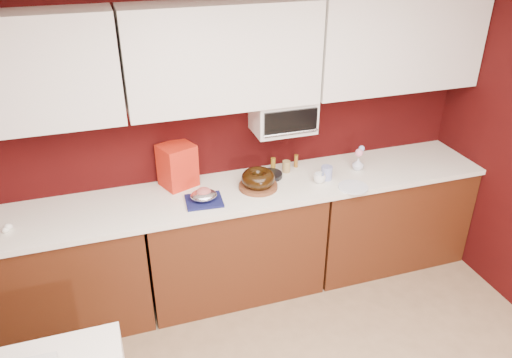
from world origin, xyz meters
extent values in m
cube|color=#330706|center=(0.00, 2.25, 1.25)|extent=(4.00, 0.02, 2.50)
cube|color=#4B220F|center=(-1.33, 1.94, 0.43)|extent=(1.31, 0.58, 0.86)
cube|color=#4B220F|center=(0.00, 1.94, 0.43)|extent=(1.31, 0.58, 0.86)
cube|color=#4B220F|center=(1.33, 1.94, 0.43)|extent=(1.31, 0.58, 0.86)
cube|color=white|center=(0.00, 1.94, 0.88)|extent=(4.00, 0.62, 0.04)
cube|color=white|center=(-1.33, 2.08, 1.85)|extent=(1.31, 0.33, 0.70)
cube|color=white|center=(0.00, 2.08, 1.85)|extent=(1.31, 0.33, 0.70)
cube|color=white|center=(1.33, 2.08, 1.85)|extent=(1.31, 0.33, 0.70)
cube|color=white|center=(0.45, 2.10, 1.38)|extent=(0.45, 0.30, 0.25)
cube|color=black|center=(0.45, 1.94, 1.38)|extent=(0.40, 0.02, 0.18)
cylinder|color=silver|center=(0.45, 1.93, 1.30)|extent=(0.42, 0.02, 0.02)
cylinder|color=brown|center=(0.20, 1.92, 0.91)|extent=(0.32, 0.32, 0.03)
torus|color=black|center=(0.20, 1.92, 0.98)|extent=(0.33, 0.33, 0.10)
cube|color=#121545|center=(-0.23, 1.84, 0.91)|extent=(0.27, 0.23, 0.02)
ellipsoid|color=silver|center=(-0.23, 1.84, 0.96)|extent=(0.22, 0.20, 0.07)
ellipsoid|color=#B55653|center=(-0.23, 1.84, 0.98)|extent=(0.11, 0.10, 0.07)
cube|color=#AE0B13|center=(-0.35, 2.15, 1.06)|extent=(0.30, 0.29, 0.32)
cylinder|color=black|center=(0.34, 2.05, 0.92)|extent=(0.24, 0.24, 0.03)
imported|color=white|center=(0.66, 1.85, 0.94)|extent=(0.11, 0.11, 0.09)
cylinder|color=#1C2F9A|center=(0.73, 1.89, 0.95)|extent=(0.10, 0.10, 0.10)
imported|color=silver|center=(1.04, 1.96, 0.95)|extent=(0.09, 0.09, 0.11)
sphere|color=pink|center=(1.04, 1.96, 1.05)|extent=(0.06, 0.06, 0.06)
sphere|color=#97B2F2|center=(1.07, 1.98, 1.07)|extent=(0.05, 0.05, 0.05)
cylinder|color=white|center=(0.86, 1.70, 0.91)|extent=(0.28, 0.28, 0.01)
cylinder|color=olive|center=(0.39, 2.14, 0.96)|extent=(0.04, 0.04, 0.11)
cylinder|color=olive|center=(0.49, 2.10, 0.95)|extent=(0.08, 0.08, 0.09)
ellipsoid|color=white|center=(-1.50, 1.89, 0.92)|extent=(0.06, 0.05, 0.04)
ellipsoid|color=white|center=(-1.51, 1.86, 0.92)|extent=(0.06, 0.05, 0.04)
cylinder|color=brown|center=(0.59, 2.15, 0.95)|extent=(0.03, 0.03, 0.11)
camera|label=1|loc=(-0.82, -1.14, 2.69)|focal=35.00mm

